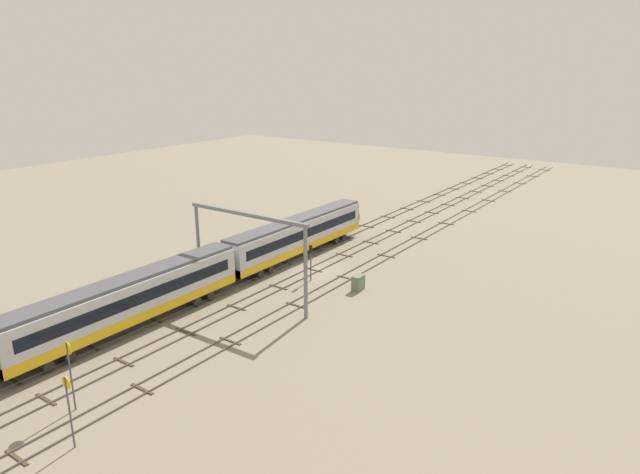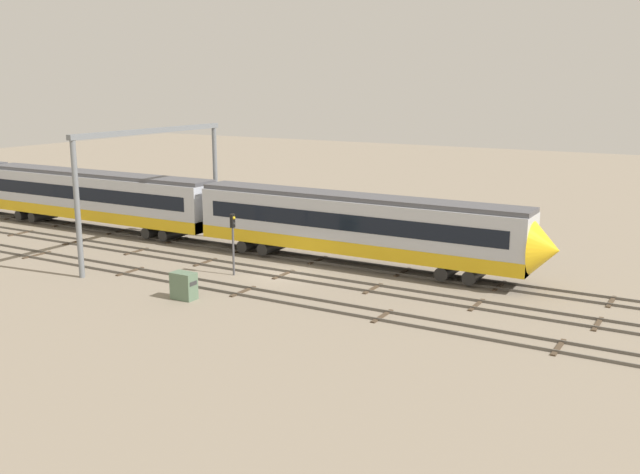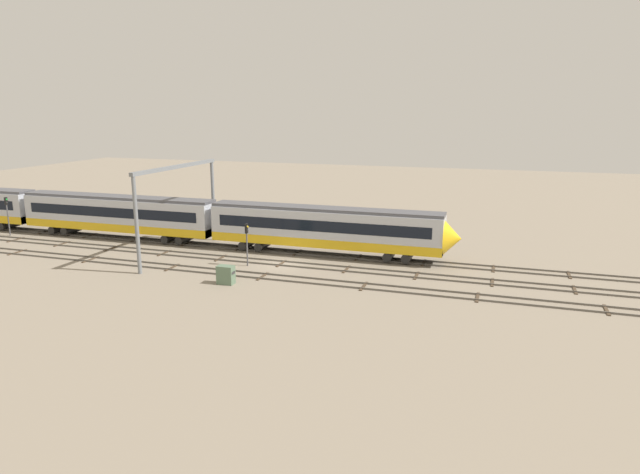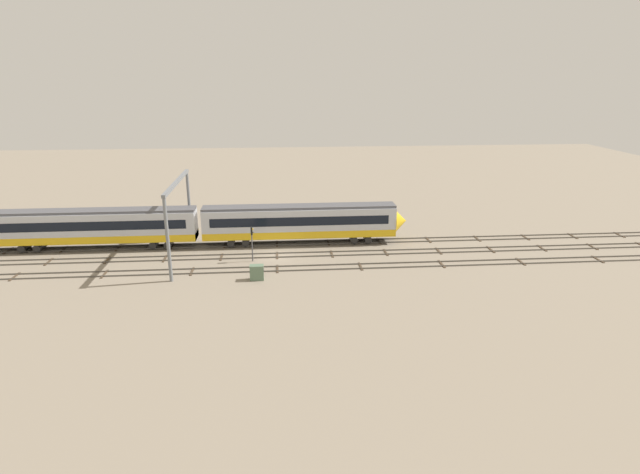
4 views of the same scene
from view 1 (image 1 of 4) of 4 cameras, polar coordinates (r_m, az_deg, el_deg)
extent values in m
plane|color=gray|center=(65.93, -0.63, -3.35)|extent=(192.17, 192.17, 0.00)
cube|color=#59544C|center=(63.20, 3.21, -4.22)|extent=(176.17, 0.07, 0.16)
cube|color=#59544C|center=(63.92, 2.12, -3.96)|extent=(176.17, 0.07, 0.16)
cube|color=#473828|center=(41.16, -28.20, -18.96)|extent=(0.24, 2.40, 0.08)
cube|color=#473828|center=(44.98, -17.44, -14.38)|extent=(0.24, 2.40, 0.08)
cube|color=#473828|center=(50.24, -8.99, -10.28)|extent=(0.24, 2.40, 0.08)
cube|color=#473828|center=(56.54, -2.44, -6.87)|extent=(0.24, 2.40, 0.08)
cube|color=#473828|center=(63.57, 2.66, -4.12)|extent=(0.24, 2.40, 0.08)
cube|color=#473828|center=(71.12, 6.69, -1.91)|extent=(0.24, 2.40, 0.08)
cube|color=#473828|center=(79.03, 9.92, -0.12)|extent=(0.24, 2.40, 0.08)
cube|color=#473828|center=(87.22, 12.55, 1.34)|extent=(0.24, 2.40, 0.08)
cube|color=#473828|center=(95.60, 14.73, 2.54)|extent=(0.24, 2.40, 0.08)
cube|color=#473828|center=(104.13, 16.56, 3.54)|extent=(0.24, 2.40, 0.08)
cube|color=#473828|center=(112.78, 18.11, 4.39)|extent=(0.24, 2.40, 0.08)
cube|color=#473828|center=(121.53, 19.44, 5.12)|extent=(0.24, 2.40, 0.08)
cube|color=#473828|center=(130.34, 20.60, 5.74)|extent=(0.24, 2.40, 0.08)
cube|color=#473828|center=(139.22, 21.61, 6.29)|extent=(0.24, 2.40, 0.08)
cube|color=#59544C|center=(65.51, -0.12, -3.41)|extent=(176.17, 0.07, 0.16)
cube|color=#59544C|center=(66.30, -1.13, -3.17)|extent=(176.17, 0.07, 0.16)
cube|color=#473828|center=(46.21, -25.83, -14.49)|extent=(0.24, 2.40, 0.08)
cube|color=#473828|center=(49.06, -19.13, -11.78)|extent=(0.24, 2.40, 0.08)
cube|color=#473828|center=(52.57, -13.35, -9.27)|extent=(0.24, 2.40, 0.08)
cube|color=#473828|center=(56.62, -8.42, -7.02)|extent=(0.24, 2.40, 0.08)
cube|color=#473828|center=(61.10, -4.22, -5.04)|extent=(0.24, 2.40, 0.08)
cube|color=#473828|center=(65.92, -0.63, -3.32)|extent=(0.24, 2.40, 0.08)
cube|color=#473828|center=(71.01, 2.45, -1.83)|extent=(0.24, 2.40, 0.08)
cube|color=#473828|center=(76.32, 5.10, -0.54)|extent=(0.24, 2.40, 0.08)
cube|color=#473828|center=(81.81, 7.40, 0.58)|extent=(0.24, 2.40, 0.08)
cube|color=#473828|center=(87.44, 9.41, 1.56)|extent=(0.24, 2.40, 0.08)
cube|color=#473828|center=(93.19, 11.18, 2.41)|extent=(0.24, 2.40, 0.08)
cube|color=#473828|center=(99.03, 12.74, 3.17)|extent=(0.24, 2.40, 0.08)
cube|color=#473828|center=(104.96, 14.13, 3.84)|extent=(0.24, 2.40, 0.08)
cube|color=#473828|center=(110.95, 15.37, 4.43)|extent=(0.24, 2.40, 0.08)
cube|color=#473828|center=(117.00, 16.48, 4.96)|extent=(0.24, 2.40, 0.08)
cube|color=#473828|center=(123.09, 17.49, 5.44)|extent=(0.24, 2.40, 0.08)
cube|color=#473828|center=(129.23, 18.40, 5.87)|extent=(0.24, 2.40, 0.08)
cube|color=#473828|center=(135.41, 19.23, 6.26)|extent=(0.24, 2.40, 0.08)
cube|color=#473828|center=(141.61, 19.99, 6.62)|extent=(0.24, 2.40, 0.08)
cube|color=#59544C|center=(68.04, -3.20, -2.66)|extent=(176.17, 0.07, 0.16)
cube|color=#59544C|center=(68.90, -4.14, -2.42)|extent=(176.17, 0.07, 0.16)
cube|color=#473828|center=(49.79, -28.45, -12.54)|extent=(0.24, 2.40, 0.08)
cube|color=#473828|center=(52.45, -22.07, -10.18)|extent=(0.24, 2.40, 0.08)
cube|color=#473828|center=(55.75, -16.46, -7.96)|extent=(0.24, 2.40, 0.08)
cube|color=#473828|center=(59.58, -11.58, -5.94)|extent=(0.24, 2.40, 0.08)
cube|color=#473828|center=(63.85, -7.34, -4.15)|extent=(0.24, 2.40, 0.08)
cube|color=#473828|center=(68.48, -3.67, -2.57)|extent=(0.24, 2.40, 0.08)
cube|color=#473828|center=(73.40, -0.49, -1.19)|extent=(0.24, 2.40, 0.08)
cube|color=#473828|center=(78.55, 2.28, 0.02)|extent=(0.24, 2.40, 0.08)
cube|color=#473828|center=(83.89, 4.70, 1.08)|extent=(0.24, 2.40, 0.08)
cube|color=#473828|center=(89.39, 6.84, 2.00)|extent=(0.24, 2.40, 0.08)
cube|color=#473828|center=(95.02, 8.72, 2.82)|extent=(0.24, 2.40, 0.08)
cube|color=#473828|center=(100.76, 10.39, 3.54)|extent=(0.24, 2.40, 0.08)
cube|color=#473828|center=(106.58, 11.89, 4.18)|extent=(0.24, 2.40, 0.08)
cube|color=#473828|center=(112.49, 13.23, 4.75)|extent=(0.24, 2.40, 0.08)
cube|color=#473828|center=(118.46, 14.43, 5.26)|extent=(0.24, 2.40, 0.08)
cube|color=#473828|center=(124.48, 15.53, 5.72)|extent=(0.24, 2.40, 0.08)
cube|color=#473828|center=(130.56, 16.52, 6.14)|extent=(0.24, 2.40, 0.08)
cube|color=#473828|center=(136.67, 17.43, 6.52)|extent=(0.24, 2.40, 0.08)
cube|color=#473828|center=(142.82, 18.26, 6.86)|extent=(0.24, 2.40, 0.08)
cube|color=#B7BCC6|center=(69.78, -2.22, 0.26)|extent=(24.00, 2.90, 3.60)
cube|color=gold|center=(70.18, -2.21, -0.79)|extent=(24.00, 2.94, 0.90)
cube|color=#4C4C51|center=(69.25, -2.24, 1.81)|extent=(24.00, 2.50, 0.30)
cube|color=black|center=(68.82, -1.26, 0.41)|extent=(22.00, 0.04, 1.10)
cube|color=black|center=(70.52, -3.17, 0.79)|extent=(22.00, 0.04, 1.10)
cylinder|color=black|center=(64.24, -6.85, -3.45)|extent=(0.90, 2.70, 0.90)
cylinder|color=black|center=(65.50, -5.80, -3.01)|extent=(0.90, 2.70, 0.90)
cylinder|color=black|center=(75.70, 0.90, -0.17)|extent=(0.90, 2.70, 0.90)
cylinder|color=black|center=(77.13, 1.66, 0.15)|extent=(0.90, 2.70, 0.90)
cube|color=#B7BCC6|center=(53.40, -18.64, -5.98)|extent=(24.00, 2.90, 3.60)
cube|color=gold|center=(53.92, -18.51, -7.31)|extent=(24.00, 2.94, 0.90)
cube|color=#4C4C51|center=(52.70, -18.84, -4.03)|extent=(24.00, 2.50, 0.30)
cube|color=black|center=(52.13, -17.72, -5.94)|extent=(22.00, 0.04, 1.10)
cube|color=black|center=(54.36, -19.61, -5.18)|extent=(22.00, 0.04, 1.10)
cylinder|color=black|center=(50.34, -26.34, -11.18)|extent=(0.90, 2.70, 0.90)
cylinder|color=black|center=(51.07, -24.57, -10.53)|extent=(0.90, 2.70, 0.90)
cylinder|color=black|center=(58.10, -13.08, -6.04)|extent=(0.90, 2.70, 0.90)
cylinder|color=black|center=(59.21, -11.79, -5.51)|extent=(0.90, 2.70, 0.90)
cone|color=gold|center=(80.00, 3.34, 2.28)|extent=(1.60, 3.24, 3.24)
cylinder|color=slate|center=(52.19, -1.46, -3.74)|extent=(0.36, 0.36, 8.85)
cylinder|color=slate|center=(61.19, -12.11, -0.98)|extent=(0.36, 0.36, 8.85)
cube|color=slate|center=(55.10, -7.39, 2.27)|extent=(0.40, 14.67, 0.35)
cylinder|color=#4C4C51|center=(39.29, -23.85, -15.89)|extent=(0.12, 0.12, 4.93)
cylinder|color=yellow|center=(38.27, -24.17, -13.22)|extent=(0.05, 0.85, 0.85)
cube|color=black|center=(38.28, -24.13, -13.20)|extent=(0.02, 0.38, 0.12)
cylinder|color=#4C4C51|center=(43.05, -23.75, -12.74)|extent=(0.12, 0.12, 5.11)
cylinder|color=yellow|center=(42.10, -24.05, -10.17)|extent=(0.05, 0.92, 0.92)
cube|color=black|center=(42.12, -24.01, -10.16)|extent=(0.02, 0.41, 0.12)
cylinder|color=#4C4C51|center=(62.35, -0.93, -3.01)|extent=(0.14, 0.14, 3.19)
cube|color=black|center=(61.69, -0.94, -1.22)|extent=(0.20, 0.32, 0.90)
sphere|color=yellow|center=(61.71, -0.88, -1.02)|extent=(0.20, 0.20, 0.20)
sphere|color=#262626|center=(61.84, -0.88, -1.37)|extent=(0.20, 0.20, 0.20)
cube|color=#597259|center=(60.20, 3.87, -4.60)|extent=(1.43, 0.87, 1.60)
cube|color=#333333|center=(60.69, 4.23, -4.18)|extent=(0.02, 0.61, 0.24)
camera|label=2|loc=(75.85, 36.48, 5.76)|focal=40.39mm
camera|label=3|loc=(71.50, 45.10, 5.41)|focal=31.57mm
camera|label=4|loc=(55.04, 59.29, 6.36)|focal=29.17mm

